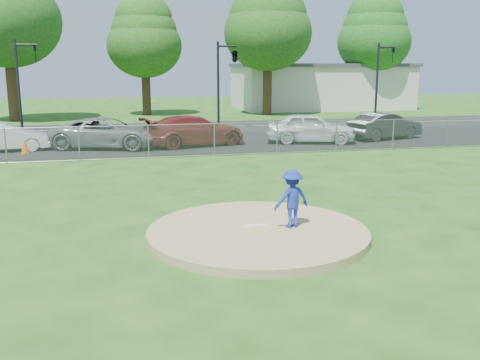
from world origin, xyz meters
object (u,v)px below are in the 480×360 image
Objects in this scene: tree_center at (144,36)px; traffic_signal_center at (233,57)px; traffic_signal_left at (22,78)px; pitcher at (292,198)px; parked_car_gray at (108,133)px; traffic_cone at (25,146)px; parked_car_pearl at (311,128)px; parked_car_darkred at (194,131)px; tree_far_right at (374,33)px; commercial_building at (320,86)px; parked_car_white at (6,138)px; traffic_signal_right at (380,77)px; tree_left at (5,7)px; parked_car_charcoal at (385,126)px; tree_right at (268,22)px.

traffic_signal_center is (4.97, -12.00, -1.86)m from tree_center.
traffic_signal_left reaches higher than pitcher.
parked_car_gray is (4.92, -6.46, -2.59)m from traffic_signal_left.
traffic_cone is (-11.63, -7.46, -4.24)m from traffic_signal_center.
parked_car_pearl is (14.48, 0.58, 0.45)m from traffic_cone.
pitcher reaches higher than parked_car_darkred.
tree_far_right is at bearing -17.99° from parked_car_pearl.
traffic_signal_center is at bearing -140.96° from tree_far_right.
tree_center is 13.55× the size of traffic_cone.
traffic_cone is (-23.66, -23.46, -1.79)m from commercial_building.
traffic_cone is 3.96m from parked_car_gray.
tree_center is at bearing 112.49° from traffic_signal_center.
traffic_signal_left is at bearing -6.70° from parked_car_white.
traffic_signal_center is (12.73, -0.00, 1.25)m from traffic_signal_left.
tree_far_right reaches higher than commercial_building.
traffic_signal_left is at bearing 180.00° from traffic_signal_right.
tree_center is 1.76× the size of traffic_signal_left.
tree_far_right is 24.66m from parked_car_pearl.
tree_left reaches higher than tree_far_right.
commercial_building is at bearing -25.43° from parked_car_gray.
parked_car_darkred is at bearing -35.26° from traffic_signal_left.
parked_car_pearl is at bearing -107.74° from parked_car_darkred.
pitcher is (-3.12, -22.01, -3.69)m from traffic_signal_center.
traffic_cone is at bearing 75.70° from parked_car_charcoal.
tree_left is 17.84m from traffic_signal_center.
tree_right reaches higher than parked_car_pearl.
commercial_building is 3.04× the size of parked_car_darkred.
parked_car_darkred is (-8.47, -16.57, -6.86)m from tree_right.
traffic_cone is (-6.66, -19.46, -6.10)m from tree_center.
tree_right is at bearing 63.29° from traffic_signal_center.
parked_car_charcoal is at bearing -40.15° from traffic_signal_center.
pitcher is 16.26m from parked_car_pearl.
tree_far_right is 7.45× the size of pitcher.
parked_car_gray is (7.15, -15.46, -7.47)m from tree_left.
commercial_building is 40.94m from pitcher.
traffic_signal_left is at bearing 180.00° from traffic_signal_center.
traffic_cone is at bearing 120.71° from parked_car_gray.
parked_car_darkred is (-19.47, -19.57, -6.27)m from tree_far_right.
parked_car_white is at bearing 105.90° from parked_car_gray.
tree_left is at bearing 38.03° from parked_car_charcoal.
tree_left is at bearing 101.46° from traffic_cone.
parked_car_darkred is 1.21× the size of parked_car_charcoal.
parked_car_pearl is at bearing -23.84° from traffic_signal_left.
tree_center reaches higher than parked_car_darkred.
parked_car_charcoal is (-4.53, -22.33, -1.41)m from commercial_building.
parked_car_gray is 1.23× the size of parked_car_charcoal.
parked_car_darkred is (-13.71, -6.57, -2.57)m from traffic_signal_right.
commercial_building reaches higher than parked_car_white.
commercial_building is at bearing -6.31° from parked_car_pearl.
commercial_building is 28.55m from tree_left.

